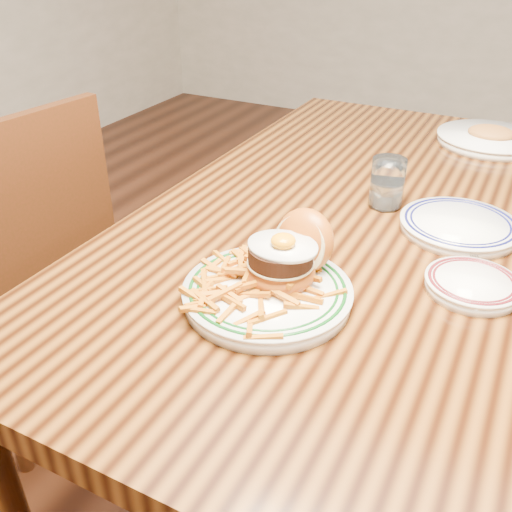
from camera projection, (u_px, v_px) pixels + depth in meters
The scene contains 8 objects.
floor at pixel (331, 443), 1.64m from camera, with size 6.00×6.00×0.00m, color black.
table at pixel (350, 244), 1.30m from camera, with size 0.85×1.60×0.75m.
chair_left at pixel (20, 270), 1.50m from camera, with size 0.48×0.48×0.94m.
main_plate at pixel (274, 278), 0.95m from camera, with size 0.28×0.30×0.14m.
side_plate at pixel (473, 284), 0.98m from camera, with size 0.16×0.17×0.02m.
rear_plate at pixel (459, 225), 1.16m from camera, with size 0.24×0.24×0.03m.
water_glass at pixel (387, 186), 1.25m from camera, with size 0.07×0.07×0.11m.
far_plate at pixel (490, 138), 1.61m from camera, with size 0.29×0.29×0.05m.
Camera 1 is at (0.33, -1.11, 1.31)m, focal length 40.00 mm.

